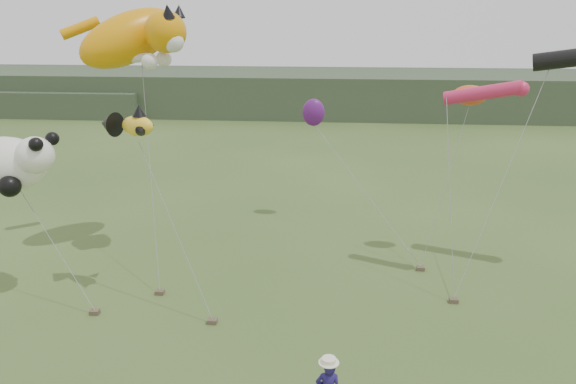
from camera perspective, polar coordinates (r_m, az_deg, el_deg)
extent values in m
cube|color=#2D3D28|center=(58.36, 3.65, 10.10)|extent=(90.00, 12.00, 4.00)
cube|color=#2D3D28|center=(63.72, -24.85, 8.48)|extent=(25.00, 8.00, 2.50)
cube|color=brown|center=(21.14, -12.89, -9.90)|extent=(0.31, 0.24, 0.16)
cube|color=brown|center=(19.04, -7.70, -12.87)|extent=(0.31, 0.24, 0.16)
cube|color=brown|center=(20.92, 16.48, -10.52)|extent=(0.31, 0.24, 0.16)
cube|color=brown|center=(20.47, -19.04, -11.45)|extent=(0.31, 0.24, 0.16)
cube|color=brown|center=(23.01, 13.31, -7.56)|extent=(0.31, 0.24, 0.16)
ellipsoid|color=orange|center=(23.85, -15.84, 14.83)|extent=(4.76, 4.48, 3.25)
sphere|color=orange|center=(22.45, -12.34, 15.62)|extent=(1.58, 1.58, 1.58)
cone|color=black|center=(21.94, -12.13, 17.54)|extent=(0.49, 0.60, 0.59)
cone|color=black|center=(22.74, -11.03, 17.60)|extent=(0.49, 0.57, 0.56)
sphere|color=silver|center=(22.11, -11.58, 14.72)|extent=(0.79, 0.79, 0.79)
ellipsoid|color=silver|center=(23.58, -15.51, 13.12)|extent=(1.54, 0.77, 0.48)
sphere|color=silver|center=(22.17, -13.89, 12.76)|extent=(0.61, 0.61, 0.61)
sphere|color=silver|center=(23.28, -12.50, 13.07)|extent=(0.61, 0.61, 0.61)
cylinder|color=orange|center=(25.36, -20.36, 15.35)|extent=(1.64, 1.20, 0.95)
ellipsoid|color=yellow|center=(19.62, -15.05, 6.50)|extent=(1.46, 1.06, 0.78)
cone|color=black|center=(20.28, -17.79, 6.62)|extent=(0.94, 1.04, 0.84)
cone|color=black|center=(19.50, -14.91, 7.99)|extent=(0.47, 0.47, 0.37)
cone|color=black|center=(19.11, -14.69, 5.96)|extent=(0.50, 0.52, 0.37)
cone|color=black|center=(19.98, -13.82, 6.52)|extent=(0.50, 0.52, 0.37)
cylinder|color=#C2214C|center=(21.45, 19.13, 9.48)|extent=(2.69, 1.49, 1.05)
sphere|color=#C2214C|center=(21.34, 22.63, 9.65)|extent=(0.53, 0.53, 0.53)
ellipsoid|color=white|center=(21.56, -26.69, 2.55)|extent=(2.83, 1.88, 1.88)
sphere|color=white|center=(20.57, -24.30, 3.42)|extent=(1.26, 1.26, 1.26)
sphere|color=black|center=(19.97, -24.25, 4.43)|extent=(0.46, 0.46, 0.46)
sphere|color=black|center=(20.68, -22.83, 5.02)|extent=(0.46, 0.46, 0.46)
sphere|color=black|center=(20.73, -26.42, 0.53)|extent=(0.73, 0.73, 0.73)
ellipsoid|color=#CB481E|center=(23.29, 17.99, 9.33)|extent=(1.35, 0.79, 0.79)
ellipsoid|color=#531465|center=(26.81, 2.61, 8.08)|extent=(1.06, 0.71, 1.29)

